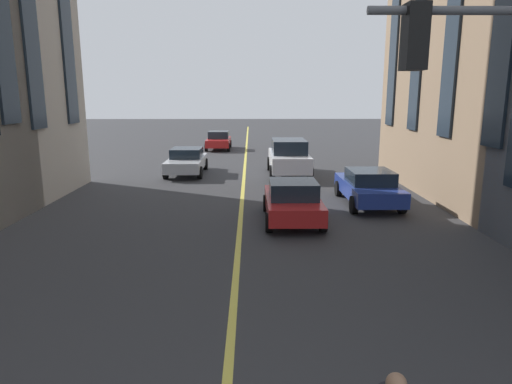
# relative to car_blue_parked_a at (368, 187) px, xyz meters

# --- Properties ---
(lane_centre_line) EXTENTS (80.00, 0.16, 0.01)m
(lane_centre_line) POSITION_rel_car_blue_parked_a_xyz_m (4.02, 4.90, -0.70)
(lane_centre_line) COLOR #D8C64C
(lane_centre_line) RESTS_ON ground_plane
(car_blue_parked_a) EXTENTS (4.40, 1.95, 1.37)m
(car_blue_parked_a) POSITION_rel_car_blue_parked_a_xyz_m (0.00, 0.00, 0.00)
(car_blue_parked_a) COLOR navy
(car_blue_parked_a) RESTS_ON ground_plane
(car_red_mid) EXTENTS (3.90, 1.89, 1.40)m
(car_red_mid) POSITION_rel_car_blue_parked_a_xyz_m (18.25, 7.05, -0.00)
(car_red_mid) COLOR #B21E1E
(car_red_mid) RESTS_ON ground_plane
(car_red_oncoming) EXTENTS (3.90, 1.89, 1.40)m
(car_red_oncoming) POSITION_rel_car_blue_parked_a_xyz_m (-2.37, 3.15, -0.00)
(car_red_oncoming) COLOR #B21E1E
(car_red_oncoming) RESTS_ON ground_plane
(car_silver_far) EXTENTS (4.40, 1.95, 1.37)m
(car_silver_far) POSITION_rel_car_blue_parked_a_xyz_m (7.03, 7.99, 0.00)
(car_silver_far) COLOR #B7BABF
(car_silver_far) RESTS_ON ground_plane
(car_white_trailing) EXTENTS (4.70, 2.14, 1.88)m
(car_white_trailing) POSITION_rel_car_blue_parked_a_xyz_m (6.59, 2.54, 0.27)
(car_white_trailing) COLOR silver
(car_white_trailing) RESTS_ON ground_plane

